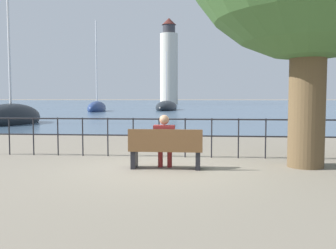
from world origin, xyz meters
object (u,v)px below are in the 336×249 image
object	(u,v)px
park_bench	(166,150)
harbor_lighthouse	(169,64)
sailboat_1	(11,117)
sailboat_3	(97,108)
seated_person_left	(164,139)
sailboat_2	(167,107)

from	to	relation	value
park_bench	harbor_lighthouse	world-z (taller)	harbor_lighthouse
sailboat_1	sailboat_3	size ratio (longest dim) A/B	0.99
park_bench	sailboat_1	size ratio (longest dim) A/B	0.15
sailboat_1	harbor_lighthouse	bearing A→B (deg)	92.88
seated_person_left	sailboat_1	xyz separation A→B (m)	(-10.85, 13.53, -0.26)
seated_person_left	harbor_lighthouse	xyz separation A→B (m)	(-8.28, 90.45, 9.79)
sailboat_2	harbor_lighthouse	world-z (taller)	harbor_lighthouse
sailboat_1	sailboat_3	distance (m)	22.19
park_bench	seated_person_left	distance (m)	0.26
seated_person_left	sailboat_1	size ratio (longest dim) A/B	0.11
sailboat_3	sailboat_2	bearing A→B (deg)	31.29
sailboat_2	seated_person_left	bearing A→B (deg)	-81.91
harbor_lighthouse	park_bench	bearing A→B (deg)	-84.75
sailboat_1	sailboat_2	xyz separation A→B (m)	(6.80, 27.85, -0.03)
sailboat_2	sailboat_3	xyz separation A→B (m)	(-7.86, -5.68, 0.03)
park_bench	seated_person_left	xyz separation A→B (m)	(-0.04, 0.07, 0.24)
park_bench	sailboat_2	xyz separation A→B (m)	(-4.09, 41.45, -0.05)
sailboat_1	sailboat_3	xyz separation A→B (m)	(-1.06, 22.17, -0.00)
sailboat_1	sailboat_2	size ratio (longest dim) A/B	1.23
seated_person_left	harbor_lighthouse	size ratio (longest dim) A/B	0.05
sailboat_1	sailboat_3	bearing A→B (deg)	97.53
park_bench	sailboat_2	world-z (taller)	sailboat_2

